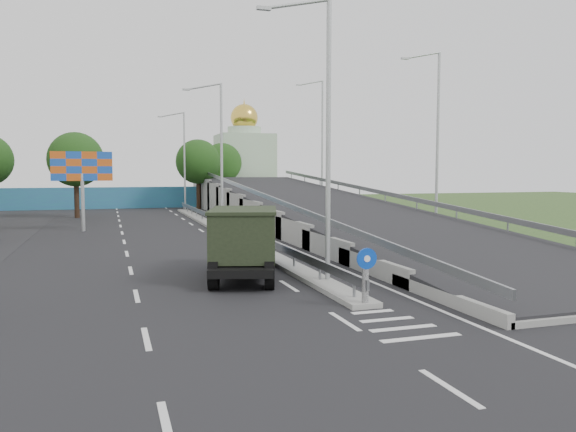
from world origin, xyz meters
name	(u,v)px	position (x,y,z in m)	size (l,w,h in m)	color
ground	(401,328)	(0.00, 0.00, 0.00)	(160.00, 160.00, 0.00)	#2D4C1E
road_surface	(187,242)	(-3.00, 20.00, 0.00)	(26.00, 90.00, 0.04)	black
median	(224,232)	(0.00, 24.00, 0.10)	(1.00, 44.00, 0.20)	gray
overpass_ramp	(328,205)	(7.50, 24.00, 1.75)	(10.00, 50.00, 3.50)	gray
median_guardrail	(224,222)	(0.00, 24.00, 0.75)	(0.09, 44.00, 0.71)	gray
sign_bollard	(366,275)	(0.00, 2.17, 1.03)	(0.64, 0.23, 1.67)	black
lamp_post_near	(323,125)	(0.11, 6.00, 5.81)	(2.74, 0.18, 10.08)	#B2B5B7
lamp_post_mid	(219,147)	(0.11, 26.00, 5.81)	(2.74, 0.18, 10.08)	#B2B5B7
lamp_post_far	(183,155)	(0.11, 46.00, 5.81)	(2.74, 0.18, 10.08)	#B2B5B7
blue_wall	(140,198)	(-4.00, 52.00, 1.20)	(30.00, 0.50, 2.40)	teal
church	(244,163)	(10.00, 60.00, 5.31)	(7.00, 7.00, 13.80)	#B2CCAD
billboard	(82,171)	(-9.00, 28.00, 4.19)	(4.00, 0.24, 5.50)	#B2B5B7
tree_left_mid	(76,160)	(-10.00, 40.00, 5.18)	(4.80, 4.80, 7.60)	black
tree_median_far	(198,162)	(2.00, 48.00, 5.18)	(4.80, 4.80, 7.60)	black
tree_ramp_far	(222,163)	(6.00, 55.00, 5.18)	(4.80, 4.80, 7.60)	black
dump_truck	(245,239)	(-2.26, 8.33, 1.52)	(3.88, 6.61, 2.75)	black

